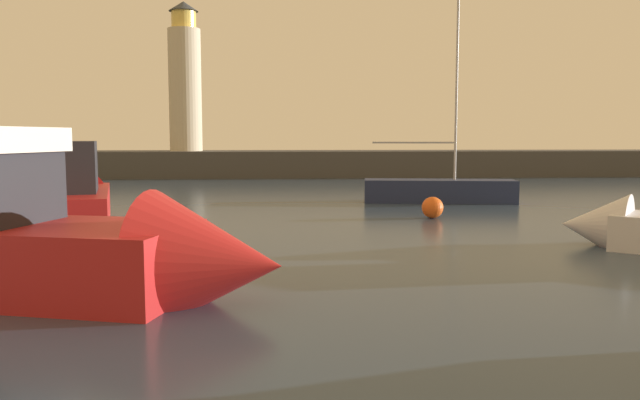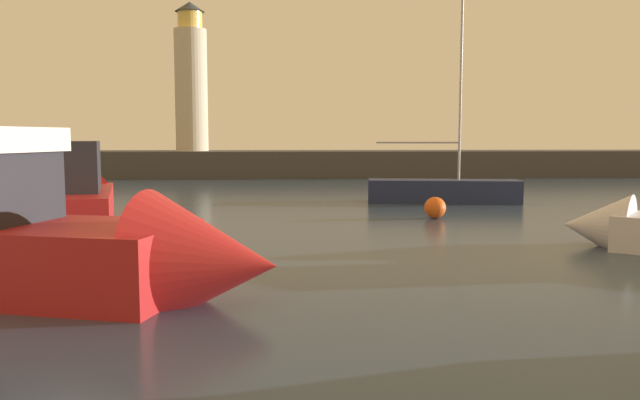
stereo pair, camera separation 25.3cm
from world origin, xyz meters
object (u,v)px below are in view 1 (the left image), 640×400
(sailboat_moored, at_px, (439,190))
(mooring_buoy, at_px, (432,207))
(lighthouse, at_px, (185,81))
(motorboat_5, at_px, (73,197))
(motorboat_3, at_px, (69,246))

(sailboat_moored, distance_m, mooring_buoy, 6.19)
(lighthouse, xyz_separation_m, sailboat_moored, (14.91, -20.69, -6.88))
(sailboat_moored, bearing_deg, mooring_buoy, -107.11)
(lighthouse, relative_size, mooring_buoy, 13.73)
(mooring_buoy, bearing_deg, motorboat_5, -178.86)
(motorboat_3, relative_size, sailboat_moored, 0.89)
(lighthouse, xyz_separation_m, motorboat_5, (-0.48, -26.87, -6.54))
(sailboat_moored, bearing_deg, motorboat_5, -158.11)
(lighthouse, relative_size, motorboat_5, 1.23)
(lighthouse, bearing_deg, sailboat_moored, -54.22)
(motorboat_3, xyz_separation_m, mooring_buoy, (10.16, 11.48, -0.61))
(motorboat_5, relative_size, sailboat_moored, 0.85)
(motorboat_5, bearing_deg, sailboat_moored, 21.89)
(motorboat_5, xyz_separation_m, sailboat_moored, (15.39, 6.18, -0.34))
(motorboat_5, xyz_separation_m, mooring_buoy, (13.57, 0.27, -0.53))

